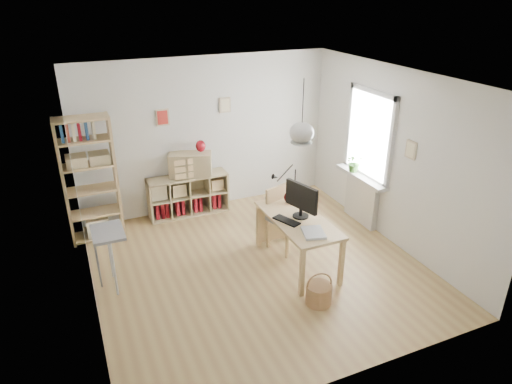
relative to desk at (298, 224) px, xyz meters
name	(u,v)px	position (x,y,z in m)	size (l,w,h in m)	color
ground	(258,266)	(-0.55, 0.15, -0.66)	(4.50, 4.50, 0.00)	tan
room_shell	(302,133)	(0.00, 0.00, 1.34)	(4.50, 4.50, 4.50)	white
window_unit	(370,135)	(1.68, 0.75, 0.89)	(0.07, 1.16, 1.46)	white
radiator	(361,200)	(1.64, 0.75, -0.26)	(0.10, 0.80, 0.80)	silver
windowsill	(361,177)	(1.59, 0.75, 0.17)	(0.22, 1.20, 0.06)	silver
desk	(298,224)	(0.00, 0.00, 0.00)	(0.70, 1.50, 0.75)	#E1BF81
cube_shelf	(187,198)	(-1.02, 2.23, -0.36)	(1.40, 0.38, 0.72)	tan
tall_bookshelf	(89,175)	(-2.59, 1.95, 0.43)	(0.80, 0.38, 2.00)	#E1BF81
side_table	(104,244)	(-2.59, 0.50, 0.01)	(0.40, 0.55, 0.85)	gray
chair	(284,214)	(0.05, 0.51, -0.10)	(0.60, 0.60, 0.98)	gray
wicker_basket	(319,293)	(-0.17, -0.93, -0.51)	(0.34, 0.33, 0.46)	olive
storage_chest	(286,215)	(0.40, 1.12, -0.47)	(0.59, 0.65, 0.58)	silver
monitor	(301,199)	(0.06, 0.03, 0.37)	(0.23, 0.56, 0.50)	black
keyboard	(287,221)	(-0.19, -0.01, 0.10)	(0.15, 0.40, 0.02)	black
task_lamp	(283,181)	(0.04, 0.56, 0.43)	(0.47, 0.17, 0.50)	black
yarn_ball	(290,197)	(0.12, 0.50, 0.18)	(0.17, 0.17, 0.17)	#43090B
paper_tray	(313,233)	(-0.02, -0.47, 0.11)	(0.27, 0.34, 0.03)	silver
drawer_chest	(190,165)	(-0.93, 2.19, 0.27)	(0.72, 0.33, 0.41)	tan
red_vase	(201,146)	(-0.73, 2.19, 0.58)	(0.17, 0.17, 0.20)	maroon
potted_plant	(354,163)	(1.57, 0.95, 0.36)	(0.29, 0.25, 0.32)	#305A21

